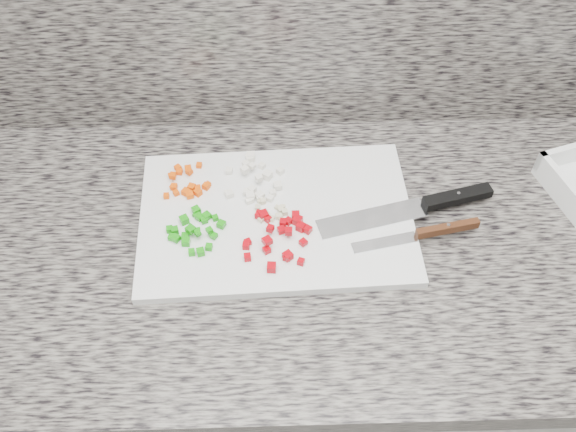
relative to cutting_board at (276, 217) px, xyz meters
name	(u,v)px	position (x,y,z in m)	size (l,w,h in m)	color
cabinet	(313,364)	(0.08, -0.04, -0.48)	(3.92, 0.62, 0.86)	silver
countertop	(321,247)	(0.08, -0.04, -0.03)	(3.96, 0.64, 0.04)	slate
cutting_board	(276,217)	(0.00, 0.00, 0.00)	(0.47, 0.31, 0.02)	white
carrot_pile	(187,183)	(-0.16, 0.07, 0.01)	(0.08, 0.09, 0.02)	#E94D05
onion_pile	(255,180)	(-0.04, 0.07, 0.02)	(0.11, 0.12, 0.02)	white
green_pepper_pile	(194,230)	(-0.14, -0.03, 0.02)	(0.10, 0.10, 0.02)	#15910D
red_pepper_pile	(280,235)	(0.01, -0.05, 0.02)	(0.12, 0.13, 0.02)	#A7020B
garlic_pile	(273,212)	(-0.01, 0.00, 0.01)	(0.06, 0.05, 0.01)	beige
chef_knife	(429,204)	(0.26, 0.01, 0.01)	(0.32, 0.11, 0.02)	silver
paring_knife	(432,232)	(0.26, -0.05, 0.01)	(0.22, 0.06, 0.02)	silver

